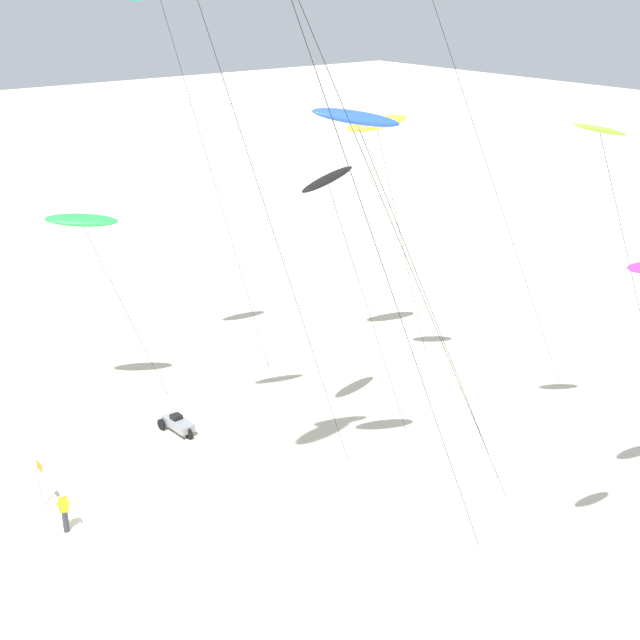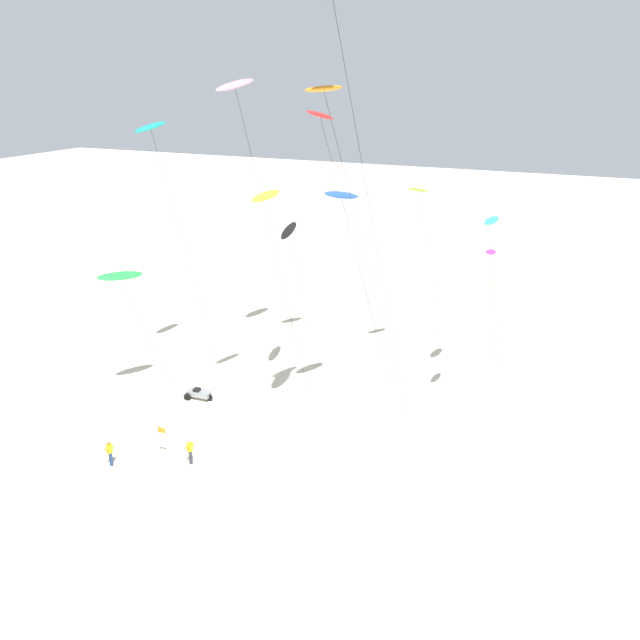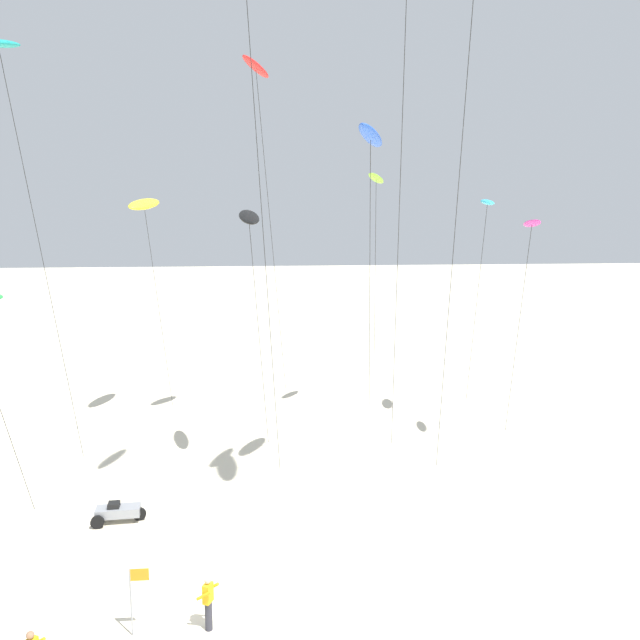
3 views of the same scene
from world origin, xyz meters
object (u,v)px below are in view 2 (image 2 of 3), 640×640
at_px(kite_orange, 325,94).
at_px(kite_pink, 237,92).
at_px(kite_green, 120,276).
at_px(kite_teal, 151,129).
at_px(kite_yellow, 266,196).
at_px(kite_flyer_nearest, 190,451).
at_px(beach_buggy, 198,393).
at_px(kite_black, 289,231).
at_px(kite_cyan, 492,222).
at_px(kite_red, 321,118).
at_px(kite_magenta, 491,255).
at_px(kite_flyer_middle, 110,453).
at_px(kite_blue, 342,196).
at_px(marker_flag, 160,436).
at_px(kite_lime, 419,192).

bearing_deg(kite_orange, kite_pink, 176.85).
distance_m(kite_green, kite_orange, 19.03).
relative_size(kite_green, kite_teal, 0.51).
height_order(kite_yellow, kite_flyer_nearest, kite_yellow).
bearing_deg(beach_buggy, kite_black, 39.28).
distance_m(kite_cyan, kite_red, 13.84).
relative_size(kite_magenta, kite_flyer_nearest, 7.14).
distance_m(kite_cyan, kite_flyer_middle, 28.48).
height_order(kite_magenta, kite_pink, kite_pink).
bearing_deg(kite_black, kite_orange, -50.25).
bearing_deg(kite_orange, kite_black, 129.75).
xyz_separation_m(kite_cyan, kite_green, (-22.26, -11.30, -3.31)).
bearing_deg(kite_blue, marker_flag, -132.92).
bearing_deg(kite_green, kite_pink, -0.58).
distance_m(kite_orange, kite_teal, 15.80).
relative_size(kite_magenta, kite_blue, 0.76).
distance_m(kite_yellow, kite_flyer_nearest, 22.80).
xyz_separation_m(kite_magenta, kite_green, (-23.00, -7.20, -2.16)).
bearing_deg(marker_flag, kite_red, 77.16).
bearing_deg(kite_lime, kite_flyer_nearest, -113.62).
height_order(kite_magenta, kite_red, kite_red).
relative_size(kite_green, kite_flyer_nearest, 5.79).
relative_size(kite_lime, marker_flag, 6.82).
relative_size(kite_magenta, kite_pink, 0.55).
bearing_deg(kite_green, kite_blue, 13.19).
bearing_deg(kite_teal, marker_flag, -57.78).
relative_size(kite_teal, kite_flyer_middle, 11.34).
bearing_deg(kite_green, beach_buggy, 22.41).
relative_size(kite_pink, kite_orange, 1.02).
bearing_deg(kite_green, kite_orange, -1.50).
bearing_deg(kite_magenta, kite_cyan, 100.23).
bearing_deg(kite_yellow, kite_flyer_nearest, -76.39).
bearing_deg(kite_blue, kite_yellow, 135.99).
height_order(kite_black, kite_flyer_middle, kite_black).
relative_size(kite_yellow, marker_flag, 6.25).
height_order(kite_green, kite_blue, kite_blue).
xyz_separation_m(kite_pink, kite_black, (-0.05, 6.22, -9.06)).
bearing_deg(beach_buggy, kite_green, -157.59).
distance_m(kite_blue, kite_flyer_nearest, 17.68).
height_order(kite_yellow, kite_orange, kite_orange).
bearing_deg(kite_blue, kite_lime, 78.34).
bearing_deg(kite_flyer_nearest, kite_lime, 66.38).
bearing_deg(kite_teal, kite_flyer_middle, -71.48).
xyz_separation_m(kite_cyan, kite_red, (-12.24, -0.64, 6.43)).
bearing_deg(kite_lime, kite_black, -133.72).
height_order(kite_yellow, beach_buggy, kite_yellow).
relative_size(kite_green, kite_yellow, 0.74).
bearing_deg(kite_blue, kite_black, 151.01).
bearing_deg(beach_buggy, kite_blue, 9.09).
distance_m(kite_pink, kite_black, 10.99).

